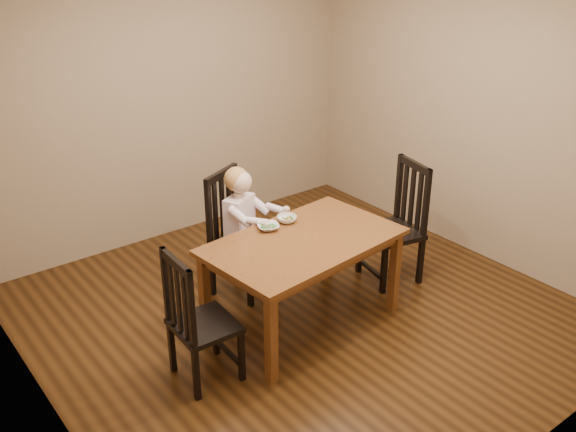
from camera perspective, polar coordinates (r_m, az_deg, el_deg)
room at (r=4.70m, az=1.37°, el=5.24°), size 4.01×4.01×2.71m
dining_table at (r=4.88m, az=1.38°, el=-2.98°), size 1.55×1.02×0.74m
chair_child at (r=5.42m, az=-4.57°, el=-1.71°), size 0.60×0.59×1.06m
chair_left at (r=4.41m, az=-8.05°, el=-9.22°), size 0.43×0.45×0.99m
chair_right at (r=5.66m, az=9.66°, el=-0.74°), size 0.53×0.55×1.07m
toddler at (r=5.33m, az=-4.13°, el=-0.31°), size 0.50×0.55×0.61m
bowl_peas at (r=4.98m, az=-1.78°, el=-0.97°), size 0.22×0.22×0.04m
bowl_veg at (r=5.10m, az=-0.10°, el=-0.27°), size 0.21×0.21×0.05m
fork at (r=4.93m, az=-1.97°, el=-0.94°), size 0.10×0.08×0.04m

